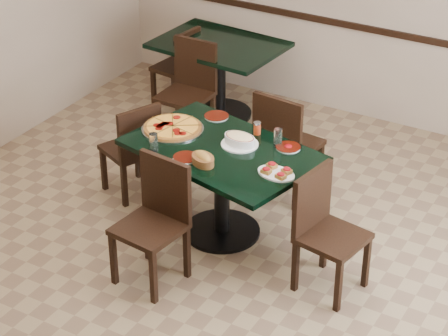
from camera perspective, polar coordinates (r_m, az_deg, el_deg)
The scene contains 21 objects.
floor at distance 6.60m, azimuth -1.09°, elevation -5.61°, with size 5.50×5.50×0.00m, color olive.
room_shell at distance 7.07m, azimuth 13.39°, elevation 6.99°, with size 5.50×5.50×5.50m.
main_table at distance 6.52m, azimuth -0.13°, elevation -0.10°, with size 1.54×1.17×0.75m.
back_table at distance 8.37m, azimuth -0.33°, elevation 6.73°, with size 1.22×0.93×0.75m.
chair_far at distance 7.01m, azimuth 3.93°, elevation 1.81°, with size 0.48×0.48×0.95m.
chair_near at distance 6.12m, azimuth -4.42°, elevation -3.03°, with size 0.47×0.47×0.92m.
chair_right at distance 6.06m, azimuth 6.52°, elevation -3.71°, with size 0.48×0.48×0.89m.
chair_left at distance 7.09m, azimuth -5.88°, elevation 1.45°, with size 0.51×0.51×0.84m.
back_chair_near at distance 7.97m, azimuth -2.25°, elevation 5.43°, with size 0.44×0.44×0.93m.
back_chair_left at distance 8.63m, azimuth -2.86°, elevation 6.82°, with size 0.41×0.41×0.80m.
pepperoni_pizza at distance 6.70m, azimuth -3.38°, elevation 2.66°, with size 0.48×0.48×0.04m.
lasagna_casserole at distance 6.46m, azimuth 1.04°, elevation 1.87°, with size 0.28×0.28×0.09m.
bread_basket at distance 6.21m, azimuth -1.38°, elevation 0.60°, with size 0.25×0.22×0.09m.
bruschetta_platter at distance 6.10m, azimuth 3.43°, elevation -0.23°, with size 0.31×0.24×0.05m.
side_plate_near at distance 6.30m, azimuth -2.52°, elevation 0.69°, with size 0.19×0.19×0.02m.
side_plate_far_r at distance 6.45m, azimuth 4.21°, elevation 1.37°, with size 0.19×0.19×0.03m.
side_plate_far_l at distance 6.88m, azimuth -0.50°, elevation 3.40°, with size 0.19×0.19×0.02m.
napkin_setting at distance 6.27m, azimuth -2.77°, elevation 0.47°, with size 0.16×0.16×0.01m.
water_glass_a at distance 6.45m, azimuth 3.54°, elevation 2.00°, with size 0.06×0.06×0.14m, color white.
water_glass_b at distance 6.39m, azimuth -4.63°, elevation 1.68°, with size 0.06×0.06×0.14m, color white.
pepper_shaker at distance 6.61m, azimuth 2.18°, elevation 2.63°, with size 0.06×0.06×0.10m.
Camera 1 is at (2.78, -4.57, 3.86)m, focal length 70.00 mm.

